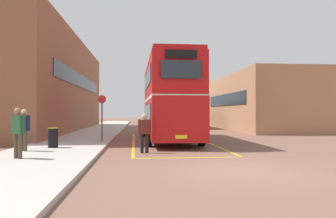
# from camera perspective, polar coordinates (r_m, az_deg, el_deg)

# --- Properties ---
(ground_plane) EXTENTS (135.60, 135.60, 0.00)m
(ground_plane) POSITION_cam_1_polar(r_m,az_deg,el_deg) (23.97, 1.98, -4.61)
(ground_plane) COLOR brown
(sidewalk_left) EXTENTS (4.00, 57.60, 0.14)m
(sidewalk_left) POSITION_cam_1_polar(r_m,az_deg,el_deg) (26.43, -12.85, -4.06)
(sidewalk_left) COLOR #B2ADA3
(sidewalk_left) RESTS_ON ground
(brick_building_left) EXTENTS (6.05, 25.35, 8.07)m
(brick_building_left) POSITION_cam_1_polar(r_m,az_deg,el_deg) (30.69, -20.52, 3.87)
(brick_building_left) COLOR brown
(brick_building_left) RESTS_ON ground
(depot_building_right) EXTENTS (6.92, 16.74, 5.26)m
(depot_building_right) POSITION_cam_1_polar(r_m,az_deg,el_deg) (33.40, 15.74, 1.10)
(depot_building_right) COLOR #AD7A56
(depot_building_right) RESTS_ON ground
(double_decker_bus) EXTENTS (3.03, 10.56, 4.75)m
(double_decker_bus) POSITION_cam_1_polar(r_m,az_deg,el_deg) (19.41, 0.12, 1.83)
(double_decker_bus) COLOR black
(double_decker_bus) RESTS_ON ground
(single_deck_bus) EXTENTS (2.80, 9.78, 3.02)m
(single_deck_bus) POSITION_cam_1_polar(r_m,az_deg,el_deg) (35.68, 3.05, -0.60)
(single_deck_bus) COLOR black
(single_deck_bus) RESTS_ON ground
(pedestrian_boarding) EXTENTS (0.55, 0.30, 1.65)m
(pedestrian_boarding) POSITION_cam_1_polar(r_m,az_deg,el_deg) (13.61, -4.18, -3.80)
(pedestrian_boarding) COLOR black
(pedestrian_boarding) RESTS_ON ground
(pedestrian_waiting_near) EXTENTS (0.53, 0.44, 1.70)m
(pedestrian_waiting_near) POSITION_cam_1_polar(r_m,az_deg,el_deg) (14.37, -24.11, -2.88)
(pedestrian_waiting_near) COLOR #473828
(pedestrian_waiting_near) RESTS_ON sidewalk_left
(pedestrian_waiting_far) EXTENTS (0.53, 0.47, 1.73)m
(pedestrian_waiting_far) POSITION_cam_1_polar(r_m,az_deg,el_deg) (12.15, -24.93, -3.22)
(pedestrian_waiting_far) COLOR #473828
(pedestrian_waiting_far) RESTS_ON sidewalk_left
(litter_bin) EXTENTS (0.46, 0.46, 0.88)m
(litter_bin) POSITION_cam_1_polar(r_m,az_deg,el_deg) (15.30, -19.60, -4.76)
(litter_bin) COLOR black
(litter_bin) RESTS_ON sidewalk_left
(bus_stop_sign) EXTENTS (0.44, 0.11, 2.49)m
(bus_stop_sign) POSITION_cam_1_polar(r_m,az_deg,el_deg) (17.77, -11.57, -0.75)
(bus_stop_sign) COLOR #4C4C51
(bus_stop_sign) RESTS_ON sidewalk_left
(bay_marking_yellow) EXTENTS (4.46, 12.57, 0.01)m
(bay_marking_yellow) POSITION_cam_1_polar(r_m,az_deg,el_deg) (17.53, 0.75, -6.14)
(bay_marking_yellow) COLOR gold
(bay_marking_yellow) RESTS_ON ground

